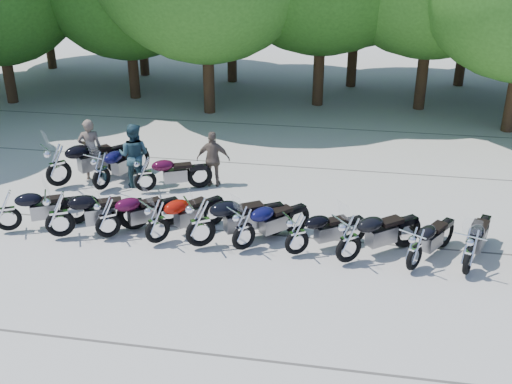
% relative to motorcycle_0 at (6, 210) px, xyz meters
% --- Properties ---
extents(ground, '(90.00, 90.00, 0.00)m').
position_rel_motorcycle_0_xyz_m(ground, '(5.85, -0.53, -0.61)').
color(ground, gray).
rests_on(ground, ground).
extents(motorcycle_0, '(2.23, 1.60, 1.23)m').
position_rel_motorcycle_0_xyz_m(motorcycle_0, '(0.00, 0.00, 0.00)').
color(motorcycle_0, black).
rests_on(motorcycle_0, ground).
extents(motorcycle_1, '(2.43, 1.72, 1.34)m').
position_rel_motorcycle_0_xyz_m(motorcycle_1, '(1.38, -0.08, 0.05)').
color(motorcycle_1, black).
rests_on(motorcycle_1, ground).
extents(motorcycle_2, '(2.06, 1.86, 1.21)m').
position_rel_motorcycle_0_xyz_m(motorcycle_2, '(2.49, 0.10, -0.01)').
color(motorcycle_2, '#380721').
rests_on(motorcycle_2, ground).
extents(motorcycle_3, '(1.94, 2.11, 1.24)m').
position_rel_motorcycle_0_xyz_m(motorcycle_3, '(3.71, 0.05, 0.01)').
color(motorcycle_3, '#981005').
rests_on(motorcycle_3, ground).
extents(motorcycle_4, '(2.50, 1.95, 1.40)m').
position_rel_motorcycle_0_xyz_m(motorcycle_4, '(4.74, 0.03, 0.09)').
color(motorcycle_4, black).
rests_on(motorcycle_4, ground).
extents(motorcycle_5, '(1.97, 2.01, 1.22)m').
position_rel_motorcycle_0_xyz_m(motorcycle_5, '(5.73, 0.08, -0.00)').
color(motorcycle_5, '#0B0C34').
rests_on(motorcycle_5, ground).
extents(motorcycle_6, '(2.05, 1.65, 1.16)m').
position_rel_motorcycle_0_xyz_m(motorcycle_6, '(6.93, 0.07, -0.04)').
color(motorcycle_6, black).
rests_on(motorcycle_6, ground).
extents(motorcycle_7, '(2.22, 1.98, 1.29)m').
position_rel_motorcycle_0_xyz_m(motorcycle_7, '(8.07, -0.09, 0.03)').
color(motorcycle_7, black).
rests_on(motorcycle_7, ground).
extents(motorcycle_8, '(1.60, 2.05, 1.15)m').
position_rel_motorcycle_0_xyz_m(motorcycle_8, '(9.45, -0.14, -0.04)').
color(motorcycle_8, black).
rests_on(motorcycle_8, ground).
extents(motorcycle_9, '(1.35, 2.23, 1.21)m').
position_rel_motorcycle_0_xyz_m(motorcycle_9, '(10.56, -0.11, -0.01)').
color(motorcycle_9, black).
rests_on(motorcycle_9, ground).
extents(motorcycle_11, '(2.30, 2.44, 1.45)m').
position_rel_motorcycle_0_xyz_m(motorcycle_11, '(-0.05, 2.70, 0.11)').
color(motorcycle_11, black).
rests_on(motorcycle_11, ground).
extents(motorcycle_12, '(1.44, 2.36, 1.28)m').
position_rel_motorcycle_0_xyz_m(motorcycle_12, '(1.21, 2.70, 0.03)').
color(motorcycle_12, '#0D0C36').
rests_on(motorcycle_12, ground).
extents(motorcycle_13, '(2.18, 1.47, 1.19)m').
position_rel_motorcycle_0_xyz_m(motorcycle_13, '(2.45, 2.78, -0.02)').
color(motorcycle_13, '#39071F').
rests_on(motorcycle_13, ground).
extents(rider_0, '(0.78, 0.66, 1.80)m').
position_rel_motorcycle_0_xyz_m(rider_0, '(0.57, 3.54, 0.29)').
color(rider_0, brown).
rests_on(rider_0, ground).
extents(rider_1, '(0.91, 0.71, 1.84)m').
position_rel_motorcycle_0_xyz_m(rider_1, '(2.00, 3.24, 0.30)').
color(rider_1, '#233F49').
rests_on(rider_1, ground).
extents(rider_2, '(0.97, 0.48, 1.61)m').
position_rel_motorcycle_0_xyz_m(rider_2, '(4.17, 3.63, 0.19)').
color(rider_2, brown).
rests_on(rider_2, ground).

